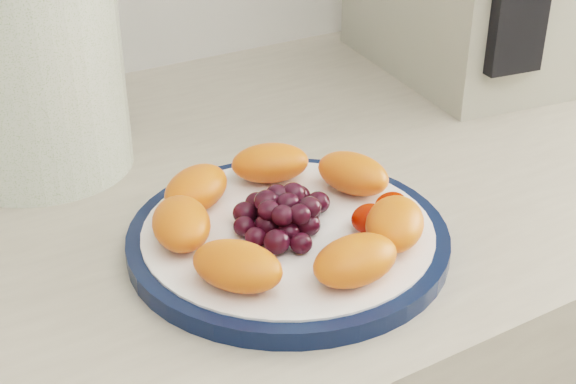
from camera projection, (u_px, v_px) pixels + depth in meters
plate_rim at (288, 239)px, 0.64m from camera, size 0.25×0.25×0.01m
plate_face at (288, 237)px, 0.64m from camera, size 0.23×0.23×0.02m
canister at (31, 68)px, 0.72m from camera, size 0.18×0.18×0.20m
fruit_plate at (287, 211)px, 0.63m from camera, size 0.22×0.22×0.03m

